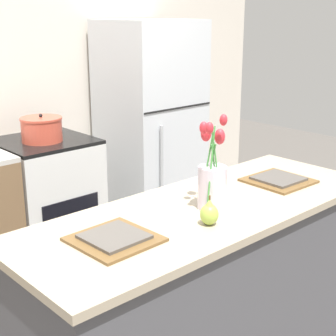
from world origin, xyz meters
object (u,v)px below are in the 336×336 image
at_px(plate_setting_left, 114,238).
at_px(cooking_pot, 42,129).
at_px(flower_vase, 212,180).
at_px(plate_setting_right, 278,180).
at_px(pear_figurine, 209,213).
at_px(stove_range, 48,201).
at_px(refrigerator, 150,127).

height_order(plate_setting_left, cooking_pot, cooking_pot).
distance_m(flower_vase, plate_setting_right, 0.52).
bearing_deg(pear_figurine, stove_range, 82.20).
distance_m(flower_vase, cooking_pot, 1.59).
xyz_separation_m(pear_figurine, cooking_pot, (0.21, 1.71, 0.03)).
height_order(pear_figurine, plate_setting_left, pear_figurine).
height_order(pear_figurine, plate_setting_right, pear_figurine).
bearing_deg(cooking_pot, flower_vase, -92.36).
relative_size(refrigerator, plate_setting_right, 5.54).
distance_m(pear_figurine, plate_setting_left, 0.40).
height_order(refrigerator, cooking_pot, refrigerator).
height_order(flower_vase, cooking_pot, flower_vase).
bearing_deg(plate_setting_left, flower_vase, -1.26).
bearing_deg(stove_range, refrigerator, 0.04).
bearing_deg(flower_vase, refrigerator, 57.28).
relative_size(plate_setting_right, cooking_pot, 1.09).
xyz_separation_m(flower_vase, cooking_pot, (0.07, 1.58, -0.05)).
relative_size(refrigerator, pear_figurine, 13.40).
height_order(flower_vase, plate_setting_left, flower_vase).
height_order(stove_range, plate_setting_left, plate_setting_left).
distance_m(refrigerator, cooking_pot, 0.99).
distance_m(pear_figurine, cooking_pot, 1.72).
height_order(plate_setting_right, cooking_pot, cooking_pot).
relative_size(pear_figurine, plate_setting_right, 0.41).
xyz_separation_m(flower_vase, plate_setting_right, (0.51, 0.01, -0.12)).
bearing_deg(pear_figurine, cooking_pot, 82.94).
relative_size(flower_vase, plate_setting_left, 1.41).
bearing_deg(flower_vase, pear_figurine, -140.15).
bearing_deg(refrigerator, flower_vase, -122.72).
xyz_separation_m(flower_vase, pear_figurine, (-0.15, -0.12, -0.08)).
relative_size(stove_range, refrigerator, 0.53).
bearing_deg(cooking_pot, plate_setting_right, -74.34).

